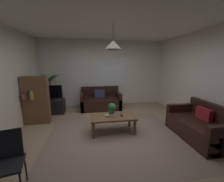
{
  "coord_description": "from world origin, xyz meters",
  "views": [
    {
      "loc": [
        -0.57,
        -3.22,
        1.79
      ],
      "look_at": [
        0.0,
        0.3,
        1.05
      ],
      "focal_mm": 22.5,
      "sensor_mm": 36.0,
      "label": 1
    }
  ],
  "objects": [
    {
      "name": "potted_palm_corner",
      "position": [
        -2.04,
        2.34,
        0.68
      ],
      "size": [
        0.8,
        0.76,
        1.44
      ],
      "color": "brown",
      "rests_on": "ground"
    },
    {
      "name": "floor",
      "position": [
        0.0,
        0.0,
        -0.01
      ],
      "size": [
        4.96,
        5.08,
        0.02
      ],
      "primitive_type": "cube",
      "color": "#9E8466",
      "rests_on": "ground"
    },
    {
      "name": "potted_plant_on_table",
      "position": [
        -0.04,
        0.11,
        0.63
      ],
      "size": [
        0.22,
        0.22,
        0.33
      ],
      "color": "beige",
      "rests_on": "coffee_table"
    },
    {
      "name": "bookshelf_corner",
      "position": [
        -2.12,
        0.99,
        0.71
      ],
      "size": [
        0.7,
        0.31,
        1.4
      ],
      "color": "brown",
      "rests_on": "ground"
    },
    {
      "name": "wall_back",
      "position": [
        0.0,
        2.57,
        1.32
      ],
      "size": [
        5.08,
        0.06,
        2.64
      ],
      "primitive_type": "cube",
      "color": "silver",
      "rests_on": "ground"
    },
    {
      "name": "book_on_table_0",
      "position": [
        -0.14,
        0.12,
        0.45
      ],
      "size": [
        0.15,
        0.14,
        0.03
      ],
      "primitive_type": "cube",
      "rotation": [
        0.0,
        0.0,
        0.27
      ],
      "color": "beige",
      "rests_on": "coffee_table"
    },
    {
      "name": "window_pane",
      "position": [
        0.33,
        2.54,
        1.38
      ],
      "size": [
        1.22,
        0.01,
        1.15
      ],
      "primitive_type": "cube",
      "color": "white"
    },
    {
      "name": "tv_stand",
      "position": [
        -1.93,
        1.79,
        0.25
      ],
      "size": [
        0.9,
        0.44,
        0.5
      ],
      "primitive_type": "cube",
      "color": "black",
      "rests_on": "ground"
    },
    {
      "name": "tv",
      "position": [
        -1.93,
        1.77,
        0.76
      ],
      "size": [
        0.82,
        0.16,
        0.51
      ],
      "color": "black",
      "rests_on": "tv_stand"
    },
    {
      "name": "ceiling",
      "position": [
        0.0,
        0.0,
        2.65
      ],
      "size": [
        4.96,
        5.08,
        0.02
      ],
      "primitive_type": "cube",
      "color": "white"
    },
    {
      "name": "folding_chair",
      "position": [
        -1.7,
        -1.35,
        0.51
      ],
      "size": [
        0.48,
        0.5,
        0.87
      ],
      "color": "black",
      "rests_on": "ground"
    },
    {
      "name": "coffee_table",
      "position": [
        -0.01,
        0.1,
        0.37
      ],
      "size": [
        1.14,
        0.59,
        0.44
      ],
      "color": "brown",
      "rests_on": "ground"
    },
    {
      "name": "pendant_lamp",
      "position": [
        -0.01,
        0.1,
        2.17
      ],
      "size": [
        0.39,
        0.39,
        0.57
      ],
      "color": "black"
    },
    {
      "name": "couch_right_side",
      "position": [
        2.0,
        -0.5,
        0.28
      ],
      "size": [
        0.84,
        1.47,
        0.82
      ],
      "rotation": [
        0.0,
        0.0,
        -1.57
      ],
      "color": "black",
      "rests_on": "ground"
    },
    {
      "name": "couch_under_window",
      "position": [
        -0.16,
        2.05,
        0.27
      ],
      "size": [
        1.51,
        0.84,
        0.82
      ],
      "color": "black",
      "rests_on": "ground"
    },
    {
      "name": "wall_right",
      "position": [
        2.51,
        0.0,
        1.32
      ],
      "size": [
        0.06,
        5.08,
        2.64
      ],
      "primitive_type": "cube",
      "color": "silver",
      "rests_on": "ground"
    },
    {
      "name": "remote_on_table_0",
      "position": [
        0.21,
        0.08,
        0.45
      ],
      "size": [
        0.06,
        0.16,
        0.02
      ],
      "primitive_type": "cube",
      "rotation": [
        0.0,
        0.0,
        6.21
      ],
      "color": "black",
      "rests_on": "coffee_table"
    },
    {
      "name": "rug",
      "position": [
        0.0,
        -0.2,
        0.0
      ],
      "size": [
        3.22,
        2.79,
        0.01
      ],
      "primitive_type": "cube",
      "color": "gray",
      "rests_on": "ground"
    }
  ]
}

